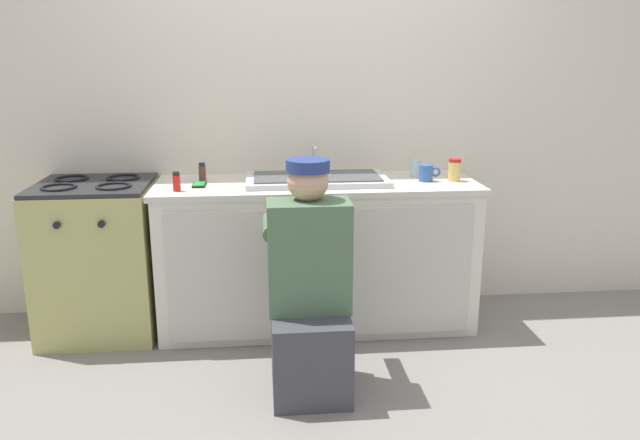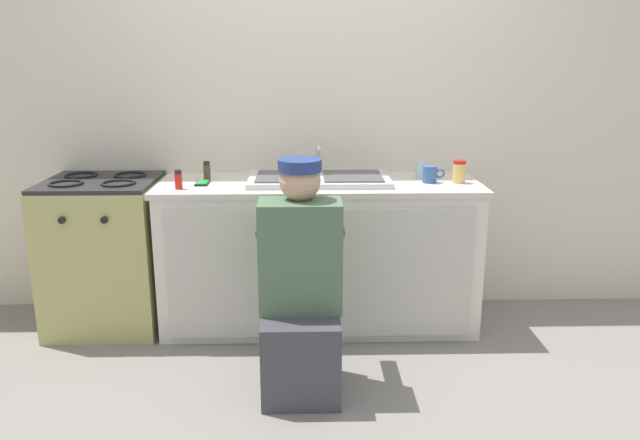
# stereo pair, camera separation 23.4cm
# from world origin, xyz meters

# --- Properties ---
(ground_plane) EXTENTS (12.00, 12.00, 0.00)m
(ground_plane) POSITION_xyz_m (0.00, 0.00, 0.00)
(ground_plane) COLOR gray
(back_wall) EXTENTS (6.00, 0.10, 2.50)m
(back_wall) POSITION_xyz_m (0.00, 0.65, 1.25)
(back_wall) COLOR beige
(back_wall) RESTS_ON ground_plane
(counter_cabinet) EXTENTS (1.79, 0.62, 0.82)m
(counter_cabinet) POSITION_xyz_m (0.00, 0.29, 0.41)
(counter_cabinet) COLOR silver
(counter_cabinet) RESTS_ON ground_plane
(countertop) EXTENTS (1.83, 0.62, 0.03)m
(countertop) POSITION_xyz_m (0.00, 0.30, 0.84)
(countertop) COLOR beige
(countertop) RESTS_ON counter_cabinet
(sink_double_basin) EXTENTS (0.80, 0.44, 0.19)m
(sink_double_basin) POSITION_xyz_m (0.00, 0.30, 0.87)
(sink_double_basin) COLOR silver
(sink_double_basin) RESTS_ON countertop
(stove_range) EXTENTS (0.63, 0.62, 0.89)m
(stove_range) POSITION_xyz_m (-1.24, 0.30, 0.44)
(stove_range) COLOR tan
(stove_range) RESTS_ON ground_plane
(plumber_person) EXTENTS (0.42, 0.61, 1.10)m
(plumber_person) POSITION_xyz_m (-0.10, -0.47, 0.46)
(plumber_person) COLOR #3F3F47
(plumber_person) RESTS_ON ground_plane
(water_glass) EXTENTS (0.06, 0.06, 0.10)m
(water_glass) POSITION_xyz_m (0.60, 0.40, 0.91)
(water_glass) COLOR #ADC6CC
(water_glass) RESTS_ON countertop
(cell_phone) EXTENTS (0.07, 0.14, 0.01)m
(cell_phone) POSITION_xyz_m (-0.66, 0.26, 0.86)
(cell_phone) COLOR black
(cell_phone) RESTS_ON countertop
(condiment_jar) EXTENTS (0.07, 0.07, 0.13)m
(condiment_jar) POSITION_xyz_m (0.79, 0.26, 0.92)
(condiment_jar) COLOR #DBB760
(condiment_jar) RESTS_ON countertop
(spice_bottle_red) EXTENTS (0.04, 0.04, 0.10)m
(spice_bottle_red) POSITION_xyz_m (-0.76, 0.13, 0.91)
(spice_bottle_red) COLOR red
(spice_bottle_red) RESTS_ON countertop
(coffee_mug) EXTENTS (0.13, 0.08, 0.09)m
(coffee_mug) POSITION_xyz_m (0.63, 0.27, 0.90)
(coffee_mug) COLOR #335699
(coffee_mug) RESTS_ON countertop
(spice_bottle_pepper) EXTENTS (0.04, 0.04, 0.10)m
(spice_bottle_pepper) POSITION_xyz_m (-0.65, 0.40, 0.91)
(spice_bottle_pepper) COLOR #513823
(spice_bottle_pepper) RESTS_ON countertop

